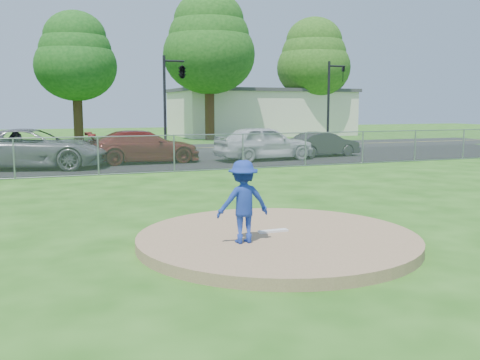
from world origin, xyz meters
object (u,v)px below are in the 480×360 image
Objects in this scene: tree_center at (76,56)px; tree_right at (209,43)px; pitcher at (243,202)px; traffic_signal_right at (332,96)px; tree_far_right at (314,58)px; parked_car_gray at (33,149)px; traffic_signal_center at (180,73)px; parked_car_pearl at (264,143)px; commercial_building at (260,112)px; parked_car_charcoal at (324,144)px; parked_car_darkred at (144,147)px.

tree_right reaches higher than tree_center.
tree_right is 34.46m from pitcher.
tree_far_right is at bearing 66.09° from traffic_signal_right.
pitcher is 0.24× the size of parked_car_gray.
traffic_signal_center reaches higher than parked_car_pearl.
tree_far_right is 7.20× the size of pitcher.
traffic_signal_center is (4.97, -12.00, -1.86)m from tree_center.
tree_right reaches higher than parked_car_pearl.
traffic_signal_center is at bearing -67.51° from tree_center.
commercial_building reaches higher than parked_car_charcoal.
tree_far_right is at bearing -45.33° from parked_car_darkred.
parked_car_darkred is 1.34× the size of parked_car_charcoal.
parked_car_charcoal is (9.65, -0.06, -0.12)m from parked_car_darkred.
commercial_building is 24.74m from parked_car_pearl.
tree_center is 1.96× the size of parked_car_pearl.
traffic_signal_right reaches higher than parked_car_charcoal.
tree_right reaches higher than parked_car_darkred.
parked_car_gray is 14.56m from parked_car_charcoal.
tree_right is at bearing -23.92° from parked_car_gray.
tree_far_right is 24.78m from parked_car_pearl.
parked_car_pearl is at bearing -139.16° from traffic_signal_right.
tree_far_right is 20.78m from traffic_signal_center.
tree_center reaches higher than parked_car_darkred.
tree_center is at bearing 168.69° from tree_right.
parked_car_darkred is (1.56, -17.97, -5.69)m from tree_center.
tree_center is at bearing 5.32° from parked_car_darkred.
pitcher reaches higher than parked_car_darkred.
traffic_signal_center is at bearing -140.96° from tree_far_right.
parked_car_gray is at bearing -160.43° from traffic_signal_right.
parked_car_pearl is at bearing -70.22° from traffic_signal_center.
tree_far_right is (21.00, 1.00, 0.59)m from tree_center.
parked_car_gray is at bearing 84.14° from parked_car_pearl.
tree_right reaches higher than pitcher.
parked_car_charcoal is (-4.03, -6.03, -2.70)m from traffic_signal_right.
pitcher is at bearing -152.62° from parked_car_gray.
commercial_building is 4.16× the size of parked_car_charcoal.
parked_car_darkred is at bearing -67.81° from parked_car_gray.
parked_car_darkred is (-19.44, -18.97, -6.28)m from tree_far_right.
parked_car_charcoal is (-9.79, -19.03, -6.40)m from tree_far_right.
traffic_signal_right is (-5.76, -13.00, -3.70)m from tree_far_right.
tree_right is at bearing -11.31° from tree_center.
tree_right is at bearing -27.49° from parked_car_darkred.
traffic_signal_center is 0.91× the size of parked_car_gray.
traffic_signal_center is 1.42× the size of parked_car_charcoal.
parked_car_pearl is at bearing -76.04° from parked_car_gray.
tree_right is 22.35m from parked_car_gray.
tree_far_right is at bearing -31.71° from parked_car_charcoal.
pitcher is at bearing 175.48° from parked_car_darkred.
tree_far_right reaches higher than parked_car_pearl.
pitcher is at bearing -106.93° from tree_right.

